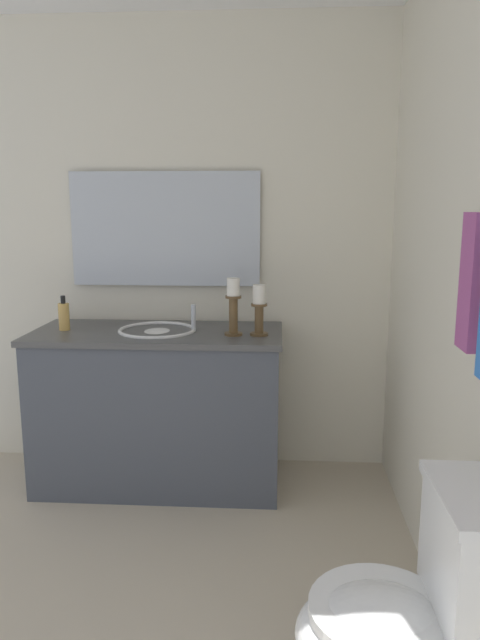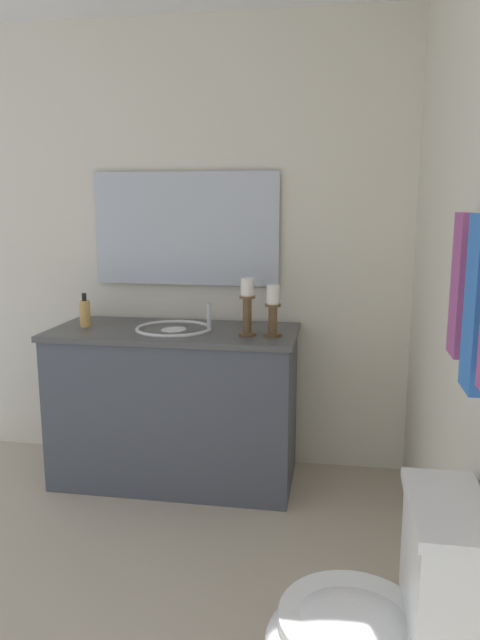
% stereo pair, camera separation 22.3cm
% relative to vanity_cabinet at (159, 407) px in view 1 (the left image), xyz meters
% --- Properties ---
extents(floor, '(2.49, 2.56, 0.02)m').
position_rel_vanity_cabinet_xyz_m(floor, '(0.92, -0.03, -0.43)').
color(floor, beige).
rests_on(floor, ground).
extents(wall_back, '(2.49, 0.04, 2.45)m').
position_rel_vanity_cabinet_xyz_m(wall_back, '(0.92, 1.25, 0.81)').
color(wall_back, silver).
rests_on(wall_back, ground).
extents(wall_left, '(0.04, 2.56, 2.45)m').
position_rel_vanity_cabinet_xyz_m(wall_left, '(-0.33, -0.03, 0.81)').
color(wall_left, silver).
rests_on(wall_left, ground).
extents(vanity_cabinet, '(0.58, 1.29, 0.83)m').
position_rel_vanity_cabinet_xyz_m(vanity_cabinet, '(0.00, 0.00, 0.00)').
color(vanity_cabinet, '#474C56').
rests_on(vanity_cabinet, ground).
extents(sink_basin, '(0.40, 0.40, 0.24)m').
position_rel_vanity_cabinet_xyz_m(sink_basin, '(0.00, 0.00, 0.38)').
color(sink_basin, white).
rests_on(sink_basin, vanity_cabinet).
extents(mirror, '(0.02, 1.04, 0.62)m').
position_rel_vanity_cabinet_xyz_m(mirror, '(-0.28, 0.00, 0.92)').
color(mirror, silver).
extents(candle_holder_tall, '(0.09, 0.09, 0.25)m').
position_rel_vanity_cabinet_xyz_m(candle_holder_tall, '(0.07, 0.53, 0.55)').
color(candle_holder_tall, brown).
rests_on(candle_holder_tall, vanity_cabinet).
extents(candle_holder_short, '(0.09, 0.09, 0.29)m').
position_rel_vanity_cabinet_xyz_m(candle_holder_short, '(0.07, 0.40, 0.57)').
color(candle_holder_short, brown).
rests_on(candle_holder_short, vanity_cabinet).
extents(soap_bottle, '(0.06, 0.06, 0.18)m').
position_rel_vanity_cabinet_xyz_m(soap_bottle, '(0.01, -0.48, 0.49)').
color(soap_bottle, '#E5B259').
rests_on(soap_bottle, vanity_cabinet).
extents(toilet, '(0.39, 0.54, 0.75)m').
position_rel_vanity_cabinet_xyz_m(toilet, '(1.52, 0.97, -0.05)').
color(toilet, white).
rests_on(toilet, ground).
extents(towel_near_vanity, '(0.12, 0.03, 0.40)m').
position_rel_vanity_cabinet_xyz_m(towel_near_vanity, '(1.20, 1.18, 0.83)').
color(towel_near_vanity, '#A54C8C').
rests_on(towel_near_vanity, towel_bar).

